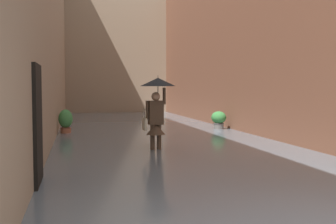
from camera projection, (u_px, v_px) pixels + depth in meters
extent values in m
plane|color=#605B56|center=(148.00, 135.00, 15.38)|extent=(60.00, 60.00, 0.00)
cube|color=slate|center=(148.00, 133.00, 15.37)|extent=(7.45, 29.27, 0.18)
cube|color=brown|center=(252.00, 32.00, 16.08)|extent=(1.80, 27.27, 8.08)
cube|color=black|center=(37.00, 129.00, 6.77)|extent=(0.08, 1.10, 2.20)
cube|color=gray|center=(115.00, 34.00, 27.25)|extent=(10.25, 1.80, 10.87)
cube|color=black|center=(153.00, 154.00, 10.58)|extent=(0.13, 0.25, 0.10)
cylinder|color=#4C3828|center=(153.00, 139.00, 10.56)|extent=(0.13, 0.13, 0.74)
cube|color=black|center=(159.00, 154.00, 10.64)|extent=(0.13, 0.25, 0.10)
cylinder|color=#4C3828|center=(159.00, 138.00, 10.61)|extent=(0.13, 0.13, 0.74)
cube|color=#4C3828|center=(156.00, 113.00, 10.54)|extent=(0.39, 0.24, 0.63)
cone|color=#4C3828|center=(156.00, 129.00, 10.57)|extent=(0.53, 0.53, 0.28)
sphere|color=tan|center=(156.00, 97.00, 10.52)|extent=(0.23, 0.23, 0.23)
cylinder|color=#4C3828|center=(164.00, 96.00, 10.58)|extent=(0.09, 0.09, 0.44)
cylinder|color=#4C3828|center=(147.00, 110.00, 10.47)|extent=(0.09, 0.09, 0.48)
cylinder|color=black|center=(158.00, 91.00, 10.53)|extent=(0.02, 0.02, 0.49)
cone|color=black|center=(158.00, 82.00, 10.51)|extent=(0.94, 0.94, 0.22)
cylinder|color=black|center=(158.00, 77.00, 10.51)|extent=(0.01, 0.01, 0.08)
cube|color=beige|center=(145.00, 124.00, 10.45)|extent=(0.08, 0.28, 0.32)
torus|color=beige|center=(144.00, 113.00, 10.44)|extent=(0.04, 0.30, 0.30)
cylinder|color=#66605B|center=(219.00, 129.00, 15.90)|extent=(0.39, 0.39, 0.39)
torus|color=#56524E|center=(219.00, 124.00, 15.89)|extent=(0.42, 0.42, 0.04)
ellipsoid|color=#387F3D|center=(219.00, 117.00, 15.87)|extent=(0.59, 0.59, 0.49)
cylinder|color=#9E563D|center=(66.00, 133.00, 14.49)|extent=(0.37, 0.37, 0.36)
torus|color=brown|center=(66.00, 128.00, 14.48)|extent=(0.40, 0.40, 0.04)
ellipsoid|color=#428947|center=(66.00, 119.00, 14.46)|extent=(0.50, 0.50, 0.66)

